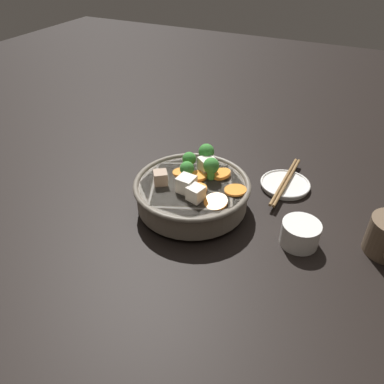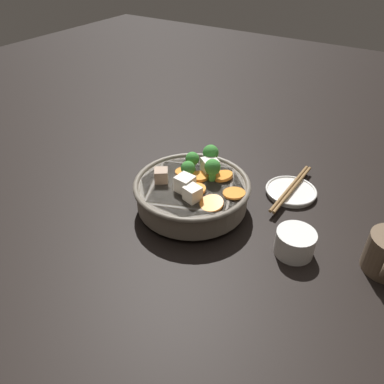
{
  "view_description": "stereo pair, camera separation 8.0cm",
  "coord_description": "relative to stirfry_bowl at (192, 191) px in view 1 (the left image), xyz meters",
  "views": [
    {
      "loc": [
        0.58,
        0.28,
        0.51
      ],
      "look_at": [
        0.0,
        0.0,
        0.04
      ],
      "focal_mm": 35.0,
      "sensor_mm": 36.0,
      "label": 1
    },
    {
      "loc": [
        0.54,
        0.35,
        0.51
      ],
      "look_at": [
        0.0,
        0.0,
        0.04
      ],
      "focal_mm": 35.0,
      "sensor_mm": 36.0,
      "label": 2
    }
  ],
  "objects": [
    {
      "name": "stirfry_bowl",
      "position": [
        0.0,
        0.0,
        0.0
      ],
      "size": [
        0.25,
        0.25,
        0.11
      ],
      "color": "slate",
      "rests_on": "ground_plane"
    },
    {
      "name": "tea_cup",
      "position": [
        0.01,
        0.24,
        -0.02
      ],
      "size": [
        0.07,
        0.07,
        0.05
      ],
      "color": "white",
      "rests_on": "ground_plane"
    },
    {
      "name": "ground_plane",
      "position": [
        0.0,
        -0.0,
        -0.04
      ],
      "size": [
        3.0,
        3.0,
        0.0
      ],
      "primitive_type": "plane",
      "color": "black"
    },
    {
      "name": "side_saucer",
      "position": [
        -0.16,
        0.16,
        -0.04
      ],
      "size": [
        0.12,
        0.12,
        0.01
      ],
      "color": "white",
      "rests_on": "ground_plane"
    },
    {
      "name": "chopsticks_pair",
      "position": [
        -0.16,
        0.16,
        -0.03
      ],
      "size": [
        0.21,
        0.02,
        0.01
      ],
      "color": "olive",
      "rests_on": "side_saucer"
    }
  ]
}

